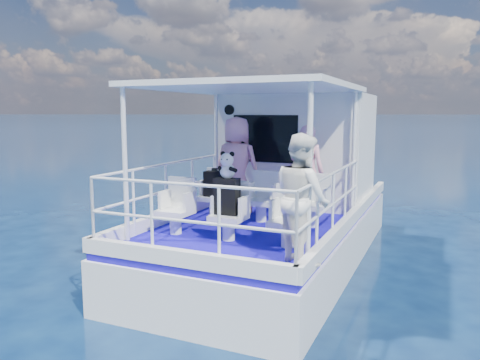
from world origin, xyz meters
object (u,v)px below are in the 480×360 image
object	(u,v)px
passenger_stbd_aft	(302,198)
panda	(227,165)
passenger_port_fwd	(237,166)
backpack_center	(227,196)

from	to	relation	value
passenger_stbd_aft	panda	bearing A→B (deg)	24.10
passenger_stbd_aft	panda	xyz separation A→B (m)	(-1.27, 0.54, 0.30)
passenger_stbd_aft	panda	distance (m)	1.41
passenger_stbd_aft	panda	size ratio (longest dim) A/B	4.20
passenger_port_fwd	panda	distance (m)	1.81
passenger_port_fwd	passenger_stbd_aft	size ratio (longest dim) A/B	1.11
passenger_port_fwd	panda	xyz separation A→B (m)	(0.61, -1.69, 0.21)
passenger_port_fwd	backpack_center	size ratio (longest dim) A/B	3.36
passenger_stbd_aft	panda	world-z (taller)	passenger_stbd_aft
passenger_port_fwd	passenger_stbd_aft	xyz separation A→B (m)	(1.88, -2.23, -0.09)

